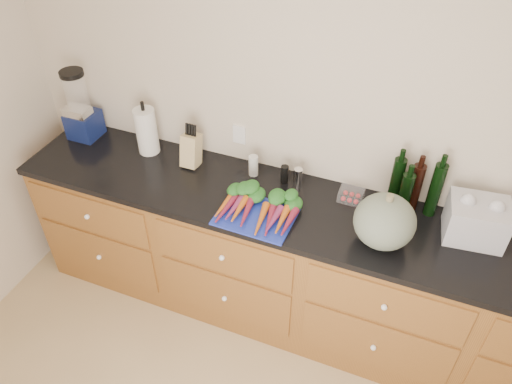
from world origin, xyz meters
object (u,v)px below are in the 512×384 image
at_px(cutting_board, 256,216).
at_px(knife_block, 191,150).
at_px(squash, 385,221).
at_px(carrots, 259,206).
at_px(tomato_box, 351,195).
at_px(blender_appliance, 80,109).
at_px(paper_towel, 147,131).

relative_size(cutting_board, knife_block, 2.05).
xyz_separation_m(cutting_board, squash, (0.66, 0.07, 0.13)).
height_order(carrots, tomato_box, carrots).
bearing_deg(tomato_box, blender_appliance, -179.60).
distance_m(cutting_board, tomato_box, 0.55).
relative_size(cutting_board, paper_towel, 1.38).
height_order(blender_appliance, knife_block, blender_appliance).
relative_size(carrots, paper_towel, 1.51).
xyz_separation_m(squash, blender_appliance, (-1.99, 0.25, 0.06)).
xyz_separation_m(paper_towel, tomato_box, (1.30, 0.01, -0.12)).
distance_m(blender_appliance, knife_block, 0.80).
bearing_deg(knife_block, tomato_box, 1.75).
relative_size(paper_towel, knife_block, 1.48).
height_order(carrots, knife_block, knife_block).
bearing_deg(carrots, knife_block, 155.26).
relative_size(squash, blender_appliance, 0.67).
distance_m(carrots, paper_towel, 0.90).
bearing_deg(knife_block, carrots, -24.74).
height_order(carrots, squash, squash).
xyz_separation_m(cutting_board, knife_block, (-0.54, 0.30, 0.09)).
bearing_deg(blender_appliance, tomato_box, 0.40).
relative_size(squash, knife_block, 1.54).
bearing_deg(tomato_box, carrots, -147.68).
bearing_deg(blender_appliance, carrots, -11.31).
bearing_deg(cutting_board, tomato_box, 36.78).
height_order(knife_block, tomato_box, knife_block).
xyz_separation_m(blender_appliance, knife_block, (0.79, -0.02, -0.10)).
height_order(carrots, paper_towel, paper_towel).
relative_size(cutting_board, blender_appliance, 0.89).
xyz_separation_m(squash, paper_towel, (-1.52, 0.25, 0.01)).
relative_size(squash, tomato_box, 2.30).
bearing_deg(blender_appliance, cutting_board, -13.39).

